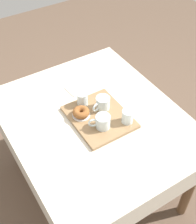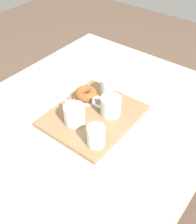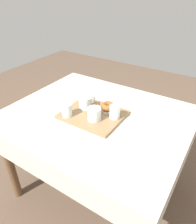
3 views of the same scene
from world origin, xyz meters
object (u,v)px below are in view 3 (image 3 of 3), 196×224
(sugar_donut_left, at_px, (108,106))
(tea_mug_right, at_px, (85,103))
(tea_mug_left, at_px, (94,114))
(donut_plate_left, at_px, (108,109))
(water_glass_near, at_px, (67,111))
(dining_table, at_px, (97,126))
(water_glass_far, at_px, (115,113))
(paper_napkin, at_px, (135,132))
(serving_tray, at_px, (93,114))

(sugar_donut_left, bearing_deg, tea_mug_right, 22.39)
(tea_mug_left, distance_m, donut_plate_left, 0.15)
(water_glass_near, distance_m, sugar_donut_left, 0.28)
(dining_table, bearing_deg, water_glass_far, -176.09)
(tea_mug_right, height_order, water_glass_near, water_glass_near)
(tea_mug_right, height_order, sugar_donut_left, tea_mug_right)
(tea_mug_left, bearing_deg, water_glass_near, 19.55)
(donut_plate_left, distance_m, paper_napkin, 0.28)
(water_glass_near, height_order, donut_plate_left, water_glass_near)
(dining_table, height_order, paper_napkin, paper_napkin)
(water_glass_near, bearing_deg, sugar_donut_left, -132.34)
(serving_tray, distance_m, water_glass_near, 0.18)
(tea_mug_right, height_order, water_glass_far, water_glass_far)
(dining_table, bearing_deg, water_glass_near, 44.62)
(serving_tray, relative_size, water_glass_far, 4.62)
(tea_mug_right, bearing_deg, paper_napkin, 173.80)
(dining_table, bearing_deg, donut_plate_left, -125.01)
(water_glass_near, height_order, water_glass_far, same)
(tea_mug_left, distance_m, tea_mug_right, 0.16)
(tea_mug_right, xyz_separation_m, water_glass_near, (0.04, 0.15, -0.00))
(sugar_donut_left, xyz_separation_m, paper_napkin, (-0.26, 0.10, -0.05))
(water_glass_near, height_order, sugar_donut_left, water_glass_near)
(tea_mug_left, xyz_separation_m, tea_mug_right, (0.13, -0.09, 0.00))
(tea_mug_left, bearing_deg, dining_table, -66.46)
(tea_mug_left, relative_size, water_glass_near, 1.52)
(paper_napkin, bearing_deg, water_glass_far, -14.85)
(water_glass_far, height_order, donut_plate_left, water_glass_far)
(water_glass_near, distance_m, water_glass_far, 0.31)
(dining_table, distance_m, water_glass_near, 0.25)
(tea_mug_right, relative_size, water_glass_far, 1.49)
(donut_plate_left, xyz_separation_m, sugar_donut_left, (0.00, 0.00, 0.02))
(tea_mug_right, xyz_separation_m, paper_napkin, (-0.40, 0.04, -0.06))
(tea_mug_right, distance_m, paper_napkin, 0.41)
(tea_mug_right, relative_size, donut_plate_left, 1.16)
(donut_plate_left, bearing_deg, serving_tray, 56.12)
(serving_tray, xyz_separation_m, water_glass_near, (0.13, 0.12, 0.05))
(water_glass_far, relative_size, donut_plate_left, 0.78)
(dining_table, bearing_deg, tea_mug_left, 113.54)
(tea_mug_right, xyz_separation_m, sugar_donut_left, (-0.15, -0.06, -0.01))
(donut_plate_left, height_order, paper_napkin, donut_plate_left)
(dining_table, relative_size, sugar_donut_left, 11.73)
(tea_mug_left, relative_size, donut_plate_left, 1.19)
(serving_tray, bearing_deg, dining_table, -120.42)
(tea_mug_right, bearing_deg, sugar_donut_left, -157.61)
(tea_mug_left, height_order, water_glass_far, water_glass_far)
(dining_table, relative_size, tea_mug_right, 9.55)
(paper_napkin, bearing_deg, sugar_donut_left, -22.04)
(tea_mug_left, distance_m, water_glass_far, 0.13)
(dining_table, relative_size, donut_plate_left, 11.09)
(dining_table, distance_m, serving_tray, 0.11)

